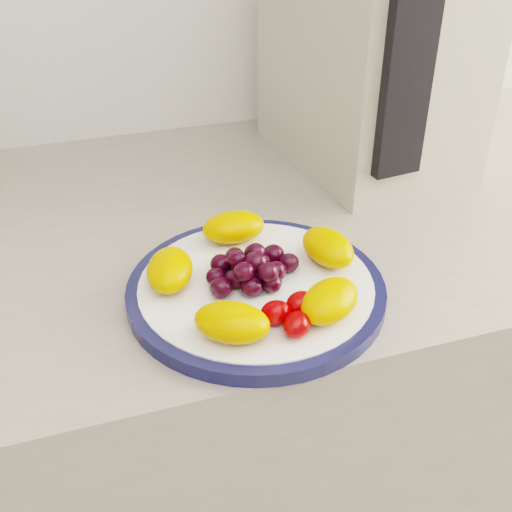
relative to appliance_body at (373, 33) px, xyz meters
name	(u,v)px	position (x,y,z in m)	size (l,w,h in m)	color
counter	(219,456)	(-0.26, -0.10, -0.63)	(3.50, 0.60, 0.90)	gray
cabinet_face	(220,468)	(-0.26, -0.10, -0.66)	(3.48, 0.58, 0.84)	#95654F
plate_rim	(256,290)	(-0.25, -0.28, -0.17)	(0.27, 0.27, 0.01)	#12163D
plate_face	(256,290)	(-0.25, -0.28, -0.17)	(0.24, 0.24, 0.02)	white
appliance_body	(373,33)	(0.00, 0.00, 0.00)	(0.21, 0.29, 0.36)	#A9A492
appliance_panel	(408,65)	(-0.03, -0.15, 0.01)	(0.06, 0.02, 0.27)	black
fruit_plate	(259,273)	(-0.25, -0.28, -0.15)	(0.23, 0.22, 0.04)	orange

